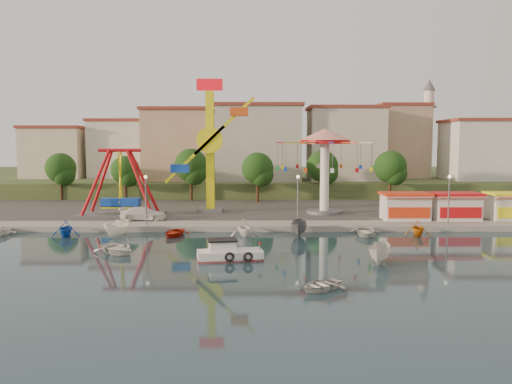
{
  "coord_description": "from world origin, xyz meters",
  "views": [
    {
      "loc": [
        3.12,
        -39.21,
        9.1
      ],
      "look_at": [
        3.59,
        14.0,
        4.0
      ],
      "focal_mm": 35.0,
      "sensor_mm": 36.0,
      "label": 1
    }
  ],
  "objects_px": {
    "van": "(143,214)",
    "rowboat_a": "(117,248)",
    "pirate_ship_ride": "(120,184)",
    "cabin_motorboat": "(228,254)",
    "skiff": "(380,254)",
    "kamikaze_tower": "(213,150)",
    "wave_swinger": "(325,152)"
  },
  "relations": [
    {
      "from": "kamikaze_tower",
      "to": "cabin_motorboat",
      "type": "xyz_separation_m",
      "value": [
        2.93,
        -23.22,
        -7.97
      ]
    },
    {
      "from": "skiff",
      "to": "van",
      "type": "height_order",
      "value": "van"
    },
    {
      "from": "kamikaze_tower",
      "to": "skiff",
      "type": "bearing_deg",
      "value": -59.21
    },
    {
      "from": "pirate_ship_ride",
      "to": "rowboat_a",
      "type": "distance_m",
      "value": 19.02
    },
    {
      "from": "pirate_ship_ride",
      "to": "van",
      "type": "height_order",
      "value": "pirate_ship_ride"
    },
    {
      "from": "pirate_ship_ride",
      "to": "cabin_motorboat",
      "type": "distance_m",
      "value": 25.05
    },
    {
      "from": "rowboat_a",
      "to": "skiff",
      "type": "height_order",
      "value": "skiff"
    },
    {
      "from": "wave_swinger",
      "to": "rowboat_a",
      "type": "bearing_deg",
      "value": -135.64
    },
    {
      "from": "kamikaze_tower",
      "to": "rowboat_a",
      "type": "height_order",
      "value": "kamikaze_tower"
    },
    {
      "from": "van",
      "to": "rowboat_a",
      "type": "bearing_deg",
      "value": -177.95
    },
    {
      "from": "kamikaze_tower",
      "to": "rowboat_a",
      "type": "bearing_deg",
      "value": -107.35
    },
    {
      "from": "kamikaze_tower",
      "to": "skiff",
      "type": "relative_size",
      "value": 4.16
    },
    {
      "from": "kamikaze_tower",
      "to": "skiff",
      "type": "distance_m",
      "value": 29.56
    },
    {
      "from": "cabin_motorboat",
      "to": "van",
      "type": "bearing_deg",
      "value": 111.98
    },
    {
      "from": "van",
      "to": "skiff",
      "type": "bearing_deg",
      "value": -131.21
    },
    {
      "from": "pirate_ship_ride",
      "to": "van",
      "type": "distance_m",
      "value": 5.86
    },
    {
      "from": "kamikaze_tower",
      "to": "cabin_motorboat",
      "type": "height_order",
      "value": "kamikaze_tower"
    },
    {
      "from": "wave_swinger",
      "to": "van",
      "type": "relative_size",
      "value": 2.27
    },
    {
      "from": "pirate_ship_ride",
      "to": "van",
      "type": "bearing_deg",
      "value": -46.54
    },
    {
      "from": "pirate_ship_ride",
      "to": "rowboat_a",
      "type": "bearing_deg",
      "value": -76.4
    },
    {
      "from": "pirate_ship_ride",
      "to": "wave_swinger",
      "type": "xyz_separation_m",
      "value": [
        24.59,
        1.68,
        3.8
      ]
    },
    {
      "from": "kamikaze_tower",
      "to": "skiff",
      "type": "xyz_separation_m",
      "value": [
        14.61,
        -24.52,
        -7.68
      ]
    },
    {
      "from": "cabin_motorboat",
      "to": "skiff",
      "type": "height_order",
      "value": "cabin_motorboat"
    },
    {
      "from": "wave_swinger",
      "to": "skiff",
      "type": "relative_size",
      "value": 2.93
    },
    {
      "from": "wave_swinger",
      "to": "cabin_motorboat",
      "type": "distance_m",
      "value": 25.88
    },
    {
      "from": "pirate_ship_ride",
      "to": "cabin_motorboat",
      "type": "bearing_deg",
      "value": -56.12
    },
    {
      "from": "kamikaze_tower",
      "to": "van",
      "type": "height_order",
      "value": "kamikaze_tower"
    },
    {
      "from": "wave_swinger",
      "to": "skiff",
      "type": "height_order",
      "value": "wave_swinger"
    },
    {
      "from": "rowboat_a",
      "to": "pirate_ship_ride",
      "type": "bearing_deg",
      "value": 60.08
    },
    {
      "from": "cabin_motorboat",
      "to": "wave_swinger",
      "type": "bearing_deg",
      "value": 54.59
    },
    {
      "from": "rowboat_a",
      "to": "skiff",
      "type": "bearing_deg",
      "value": -53.6
    },
    {
      "from": "cabin_motorboat",
      "to": "rowboat_a",
      "type": "bearing_deg",
      "value": 155.88
    }
  ]
}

